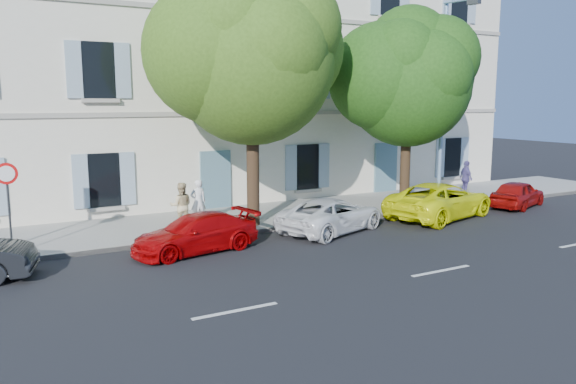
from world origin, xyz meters
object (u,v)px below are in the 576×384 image
pedestrian_a (198,202)px  car_red_hatchback (518,194)px  car_red_coupe (196,233)px  road_sign (7,189)px  pedestrian_b (181,206)px  car_white_coupe (332,215)px  car_yellow_supercar (440,200)px  tree_left (252,62)px  pedestrian_c (466,178)px  street_lamp (446,92)px  tree_right (408,84)px

pedestrian_a → car_red_hatchback: bearing=168.6°
car_red_coupe → car_red_hatchback: size_ratio=1.15×
car_red_coupe → road_sign: 5.41m
pedestrian_b → road_sign: bearing=26.2°
car_white_coupe → pedestrian_b: 5.20m
pedestrian_b → car_white_coupe: bearing=170.4°
car_yellow_supercar → pedestrian_a: pedestrian_a is taller
car_yellow_supercar → tree_left: (-7.13, 1.83, 5.10)m
car_yellow_supercar → pedestrian_c: pedestrian_c is taller
tree_left → street_lamp: bearing=-2.6°
car_white_coupe → car_red_hatchback: size_ratio=1.25×
tree_right → car_red_hatchback: bearing=-22.8°
car_red_hatchback → tree_left: bearing=61.8°
car_white_coupe → road_sign: size_ratio=1.62×
tree_left → pedestrian_a: 5.24m
pedestrian_b → pedestrian_c: (13.64, 0.11, 0.02)m
pedestrian_a → pedestrian_c: size_ratio=0.97×
car_white_coupe → street_lamp: street_lamp is taller
tree_left → pedestrian_b: bearing=165.6°
car_white_coupe → tree_right: tree_right is taller
pedestrian_a → pedestrian_b: (-0.79, -0.49, 0.00)m
pedestrian_a → street_lamp: bearing=172.5°
car_red_hatchback → pedestrian_a: (-13.29, 2.89, 0.37)m
car_red_hatchback → pedestrian_c: 2.58m
car_red_hatchback → car_white_coupe: bearing=70.2°
tree_left → car_yellow_supercar: bearing=-14.4°
car_yellow_supercar → tree_right: tree_right is taller
tree_right → car_red_coupe: bearing=-167.9°
pedestrian_c → street_lamp: bearing=129.5°
car_red_coupe → car_white_coupe: 5.05m
car_red_hatchback → tree_right: tree_right is taller
car_red_hatchback → tree_left: size_ratio=0.39×
car_white_coupe → pedestrian_b: bearing=43.2°
tree_right → tree_left: bearing=-178.7°
car_red_hatchback → pedestrian_b: pedestrian_b is taller
tree_right → car_yellow_supercar: bearing=-87.6°
car_red_coupe → pedestrian_b: (0.42, 2.58, 0.38)m
tree_left → tree_right: 7.08m
road_sign → car_yellow_supercar: bearing=-6.3°
street_lamp → road_sign: bearing=179.4°
pedestrian_a → tree_left: bearing=146.6°
car_white_coupe → tree_right: bearing=-88.5°
road_sign → car_white_coupe: bearing=-8.8°
car_red_coupe → tree_left: bearing=115.2°
car_red_hatchback → road_sign: bearing=65.9°
tree_left → tree_right: size_ratio=1.12×
tree_right → road_sign: size_ratio=2.95×
car_white_coupe → pedestrian_a: pedestrian_a is taller
tree_left → tree_right: bearing=1.3°
car_yellow_supercar → car_red_hatchback: car_yellow_supercar is taller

